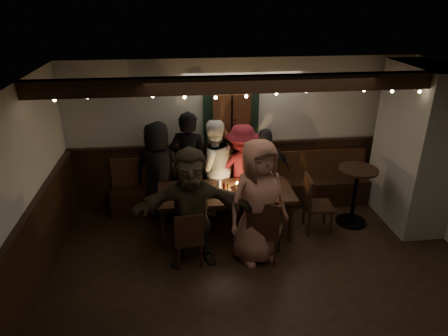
{
  "coord_description": "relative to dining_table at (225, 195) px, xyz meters",
  "views": [
    {
      "loc": [
        -1.08,
        -4.07,
        3.6
      ],
      "look_at": [
        -0.42,
        1.6,
        1.05
      ],
      "focal_mm": 32.0,
      "sensor_mm": 36.0,
      "label": 1
    }
  ],
  "objects": [
    {
      "name": "room",
      "position": [
        1.49,
        0.02,
        0.39
      ],
      "size": [
        6.02,
        5.01,
        2.62
      ],
      "color": "black",
      "rests_on": "ground"
    },
    {
      "name": "dining_table",
      "position": [
        0.0,
        0.0,
        0.0
      ],
      "size": [
        2.1,
        0.9,
        0.91
      ],
      "color": "#321A11",
      "rests_on": "ground"
    },
    {
      "name": "chair_near_left",
      "position": [
        -0.61,
        -0.8,
        -0.19
      ],
      "size": [
        0.43,
        0.43,
        0.87
      ],
      "color": "#321A11",
      "rests_on": "ground"
    },
    {
      "name": "chair_near_right",
      "position": [
        0.45,
        -0.81,
        -0.12
      ],
      "size": [
        0.6,
        0.6,
        1.0
      ],
      "color": "#321A11",
      "rests_on": "ground"
    },
    {
      "name": "chair_end",
      "position": [
        1.4,
        -0.1,
        -0.14
      ],
      "size": [
        0.46,
        0.46,
        0.96
      ],
      "color": "#321A11",
      "rests_on": "ground"
    },
    {
      "name": "high_top",
      "position": [
        2.15,
        0.05,
        -0.06
      ],
      "size": [
        0.62,
        0.62,
        1.0
      ],
      "color": "black",
      "rests_on": "ground"
    },
    {
      "name": "person_a",
      "position": [
        -1.04,
        0.68,
        0.16
      ],
      "size": [
        0.93,
        0.73,
        1.68
      ],
      "primitive_type": "imported",
      "rotation": [
        0.0,
        0.0,
        2.88
      ],
      "color": "black",
      "rests_on": "ground"
    },
    {
      "name": "person_b",
      "position": [
        -0.52,
        0.73,
        0.23
      ],
      "size": [
        0.78,
        0.63,
        1.83
      ],
      "primitive_type": "imported",
      "rotation": [
        0.0,
        0.0,
        2.8
      ],
      "color": "black",
      "rests_on": "ground"
    },
    {
      "name": "person_c",
      "position": [
        -0.13,
        0.71,
        0.16
      ],
      "size": [
        0.96,
        0.83,
        1.68
      ],
      "primitive_type": "imported",
      "rotation": [
        0.0,
        0.0,
        3.41
      ],
      "color": "silver",
      "rests_on": "ground"
    },
    {
      "name": "person_d",
      "position": [
        0.37,
        0.7,
        0.11
      ],
      "size": [
        1.03,
        0.59,
        1.59
      ],
      "primitive_type": "imported",
      "rotation": [
        0.0,
        0.0,
        3.14
      ],
      "color": "maroon",
      "rests_on": "ground"
    },
    {
      "name": "person_e",
      "position": [
        0.77,
        0.63,
        0.08
      ],
      "size": [
        0.93,
        0.47,
        1.52
      ],
      "primitive_type": "imported",
      "rotation": [
        0.0,
        0.0,
        3.26
      ],
      "color": "#232229",
      "rests_on": "ground"
    },
    {
      "name": "person_f",
      "position": [
        -0.55,
        -0.68,
        0.19
      ],
      "size": [
        1.63,
        0.52,
        1.75
      ],
      "primitive_type": "imported",
      "rotation": [
        0.0,
        0.0,
        -0.0
      ],
      "color": "#332A1F",
      "rests_on": "ground"
    },
    {
      "name": "person_g",
      "position": [
        0.36,
        -0.72,
        0.23
      ],
      "size": [
        1.04,
        0.84,
        1.84
      ],
      "primitive_type": "imported",
      "rotation": [
        0.0,
        0.0,
        0.32
      ],
      "color": "#A06755",
      "rests_on": "ground"
    }
  ]
}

